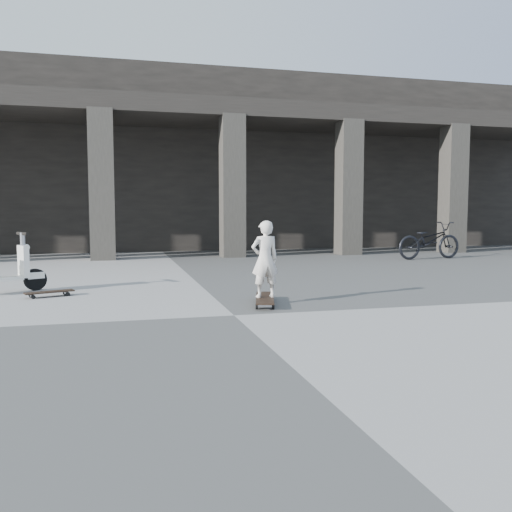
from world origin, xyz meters
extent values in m
plane|color=#4C4C4A|center=(0.00, 0.00, 0.00)|extent=(90.00, 90.00, 0.00)
cube|color=black|center=(0.00, 14.00, 3.00)|extent=(28.00, 6.00, 6.00)
cube|color=black|center=(0.00, 9.60, 4.20)|extent=(28.00, 2.80, 0.50)
cube|color=#312E29|center=(-1.79, 8.50, 2.00)|extent=(0.65, 0.65, 4.00)
cube|color=#312E29|center=(1.79, 8.50, 2.00)|extent=(0.65, 0.65, 4.00)
cube|color=#312E29|center=(5.36, 8.50, 2.00)|extent=(0.65, 0.65, 4.00)
cube|color=#312E29|center=(8.93, 8.50, 2.00)|extent=(0.65, 0.65, 4.00)
cube|color=black|center=(0.59, 0.67, 0.09)|extent=(0.51, 1.09, 0.02)
cube|color=#B2B2B7|center=(0.69, 1.03, 0.05)|extent=(0.23, 0.11, 0.03)
cube|color=#B2B2B7|center=(0.49, 0.31, 0.05)|extent=(0.23, 0.11, 0.03)
cylinder|color=black|center=(0.58, 1.06, 0.04)|extent=(0.05, 0.08, 0.08)
cylinder|color=black|center=(0.79, 1.00, 0.04)|extent=(0.05, 0.08, 0.08)
cylinder|color=black|center=(0.39, 0.34, 0.04)|extent=(0.05, 0.08, 0.08)
cylinder|color=black|center=(0.60, 0.29, 0.04)|extent=(0.05, 0.08, 0.08)
cube|color=black|center=(-2.45, 2.16, 0.08)|extent=(0.75, 0.42, 0.02)
cube|color=#B2B2B7|center=(-2.21, 2.24, 0.04)|extent=(0.10, 0.17, 0.03)
cube|color=#B2B2B7|center=(-2.69, 2.07, 0.04)|extent=(0.10, 0.17, 0.03)
cylinder|color=black|center=(-2.24, 2.32, 0.03)|extent=(0.07, 0.05, 0.06)
cylinder|color=black|center=(-2.18, 2.17, 0.03)|extent=(0.07, 0.05, 0.06)
cylinder|color=black|center=(-2.72, 2.15, 0.03)|extent=(0.07, 0.05, 0.06)
cylinder|color=black|center=(-2.66, 1.99, 0.03)|extent=(0.07, 0.05, 0.06)
imported|color=silver|center=(0.59, 0.67, 0.65)|extent=(0.42, 0.29, 1.08)
cylinder|color=black|center=(-2.76, 2.94, 0.18)|extent=(0.36, 0.25, 0.36)
cube|color=white|center=(-3.19, 2.72, 0.24)|extent=(0.59, 0.46, 0.06)
cube|color=white|center=(-2.92, 2.86, 0.50)|extent=(0.22, 0.32, 0.53)
cube|color=white|center=(-2.76, 2.94, 0.25)|extent=(0.30, 0.24, 0.11)
cylinder|color=#B2B2B7|center=(-2.92, 2.86, 0.83)|extent=(0.11, 0.11, 0.27)
cylinder|color=black|center=(-2.92, 2.86, 0.95)|extent=(0.26, 0.43, 0.05)
sphere|color=white|center=(-2.87, 2.89, 0.72)|extent=(0.11, 0.11, 0.11)
imported|color=black|center=(6.85, 6.48, 0.51)|extent=(2.00, 0.85, 1.02)
camera|label=1|loc=(-1.42, -6.65, 1.33)|focal=38.00mm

